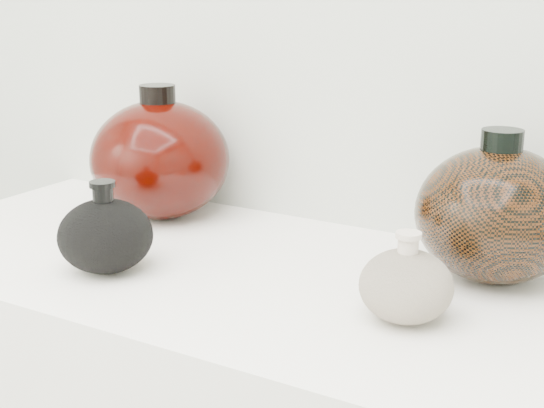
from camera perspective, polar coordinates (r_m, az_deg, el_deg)
The scene contains 4 objects.
black_gourd_vase at distance 1.06m, azimuth -12.43°, elevation -2.30°, with size 0.17×0.17×0.13m.
cream_gourd_vase at distance 0.90m, azimuth 10.06°, elevation -6.04°, with size 0.12×0.12×0.11m.
left_round_pot at distance 1.28m, azimuth -8.42°, elevation 3.38°, with size 0.31×0.31×0.22m.
right_round_pot at distance 1.04m, azimuth 16.50°, elevation -0.71°, with size 0.26×0.26×0.20m.
Camera 1 is at (0.51, 0.12, 1.28)m, focal length 50.00 mm.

